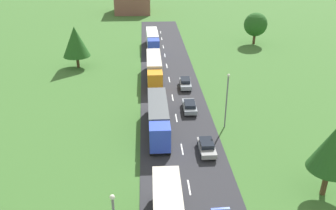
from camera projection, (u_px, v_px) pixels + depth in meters
road at (183, 155)px, 41.00m from camera, size 10.00×140.00×0.06m
lane_marking_centre at (185, 164)px, 39.32m from camera, size 0.16×122.66×0.01m
truck_second at (158, 116)px, 45.23m from camera, size 2.51×12.23×3.54m
truck_third at (154, 68)px, 61.63m from camera, size 2.52×12.98×3.71m
truck_fourth at (153, 39)px, 78.57m from camera, size 2.68×12.36×3.49m
car_third at (207, 147)px, 41.22m from camera, size 1.81×4.04×1.42m
car_fourth at (189, 106)px, 50.95m from camera, size 1.91×4.38×1.42m
car_fifth at (185, 83)px, 58.71m from camera, size 1.94×4.26×1.53m
lamppost_second at (227, 98)px, 45.27m from camera, size 0.36×0.36×7.54m
tree_oak at (75, 42)px, 66.08m from camera, size 5.13×5.13×7.91m
tree_maple at (256, 25)px, 80.99m from camera, size 5.34×5.34×7.22m
tree_elm at (333, 148)px, 32.61m from camera, size 4.24×4.24×7.72m
distant_building at (133, 0)px, 115.08m from camera, size 11.27×12.66×7.68m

